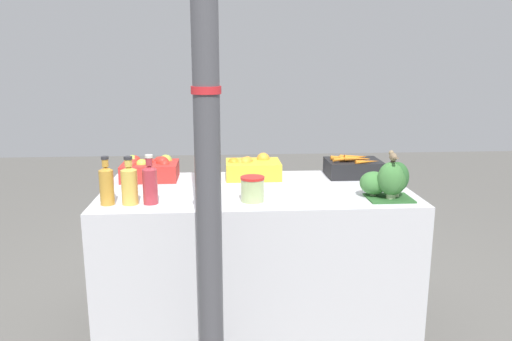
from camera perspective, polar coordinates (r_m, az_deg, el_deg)
The scene contains 12 objects.
ground_plane at distance 3.00m, azimuth 0.00°, elevation -16.59°, with size 10.00×10.00×0.00m, color #605E59.
market_table at distance 2.83m, azimuth 0.00°, elevation -9.71°, with size 1.65×0.82×0.78m, color silver.
support_pole at distance 1.97m, azimuth -5.66°, elevation 6.27°, with size 0.12×0.12×2.50m.
apple_crate at distance 2.97m, azimuth -11.99°, elevation 0.23°, with size 0.32×0.24×0.14m.
orange_crate at distance 2.94m, azimuth -0.55°, elevation 0.29°, with size 0.32×0.24×0.14m.
carrot_crate at distance 3.03m, azimuth 11.06°, elevation 0.40°, with size 0.32×0.24×0.13m.
broccoli_pile at distance 2.58m, azimuth 14.90°, elevation -1.13°, with size 0.25×0.21×0.19m.
juice_bottle_amber at distance 2.49m, azimuth -16.71°, elevation -1.52°, with size 0.07×0.07×0.24m.
juice_bottle_golden at distance 2.47m, azimuth -14.26°, elevation -1.52°, with size 0.08×0.08×0.23m.
juice_bottle_ruby at distance 2.46m, azimuth -12.02°, elevation -1.44°, with size 0.07×0.07×0.24m.
pickle_jar at distance 2.46m, azimuth -0.40°, elevation -2.11°, with size 0.12×0.12×0.12m.
sparrow_bird at distance 2.54m, azimuth 15.39°, elevation 1.57°, with size 0.04×0.14×0.05m.
Camera 1 is at (-0.18, -2.61, 1.47)m, focal length 35.00 mm.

